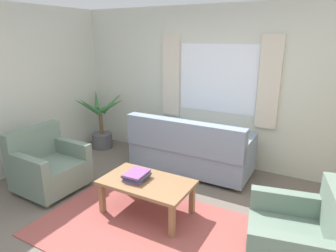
# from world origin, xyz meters

# --- Properties ---
(ground_plane) EXTENTS (6.24, 6.24, 0.00)m
(ground_plane) POSITION_xyz_m (0.00, 0.00, 0.00)
(ground_plane) COLOR #6B6056
(wall_back) EXTENTS (5.32, 0.12, 2.60)m
(wall_back) POSITION_xyz_m (0.00, 2.26, 1.30)
(wall_back) COLOR beige
(wall_back) RESTS_ON ground_plane
(window_with_curtains) EXTENTS (1.98, 0.07, 1.40)m
(window_with_curtains) POSITION_xyz_m (0.00, 2.18, 1.45)
(window_with_curtains) COLOR white
(area_rug) EXTENTS (2.43, 1.63, 0.01)m
(area_rug) POSITION_xyz_m (0.00, 0.00, 0.01)
(area_rug) COLOR #9E4C47
(area_rug) RESTS_ON ground_plane
(couch) EXTENTS (1.90, 0.82, 0.92)m
(couch) POSITION_xyz_m (-0.19, 1.60, 0.37)
(couch) COLOR gray
(couch) RESTS_ON ground_plane
(armchair_left) EXTENTS (0.85, 0.87, 0.88)m
(armchair_left) POSITION_xyz_m (-1.72, 0.13, 0.35)
(armchair_left) COLOR slate
(armchair_left) RESTS_ON ground_plane
(armchair_right) EXTENTS (0.97, 0.99, 0.88)m
(armchair_right) POSITION_xyz_m (1.60, 0.11, 0.35)
(armchair_right) COLOR slate
(armchair_right) RESTS_ON ground_plane
(coffee_table) EXTENTS (1.10, 0.64, 0.44)m
(coffee_table) POSITION_xyz_m (-0.15, 0.28, 0.38)
(coffee_table) COLOR olive
(coffee_table) RESTS_ON ground_plane
(book_stack_on_table) EXTENTS (0.29, 0.31, 0.09)m
(book_stack_on_table) POSITION_xyz_m (-0.28, 0.26, 0.49)
(book_stack_on_table) COLOR #7F478C
(book_stack_on_table) RESTS_ON coffee_table
(potted_plant) EXTENTS (1.07, 1.08, 1.13)m
(potted_plant) POSITION_xyz_m (-2.15, 1.75, 0.45)
(potted_plant) COLOR #56565B
(potted_plant) RESTS_ON ground_plane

